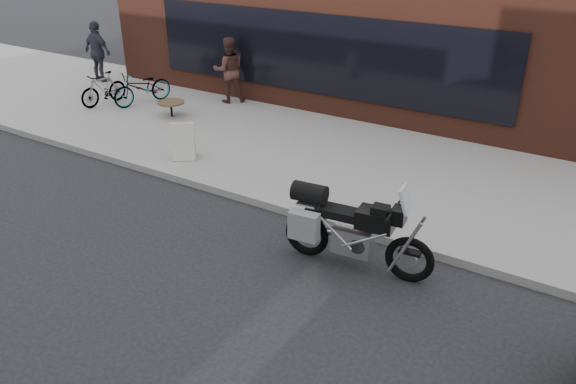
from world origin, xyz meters
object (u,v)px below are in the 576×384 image
Objects in this scene: bicycle_rear at (103,89)px; sandwich_sign at (183,140)px; motorcycle at (347,228)px; bicycle_front at (143,88)px; cafe_table at (171,103)px; cafe_patron_right at (98,52)px; cafe_patron_left at (229,70)px.

bicycle_rear reaches higher than sandwich_sign.
motorcycle reaches higher than bicycle_front.
cafe_patron_right reaches higher than cafe_table.
cafe_patron_left is at bearing 74.67° from sandwich_sign.
motorcycle is 1.33× the size of cafe_patron_left.
bicycle_front is 1.19× the size of bicycle_rear.
bicycle_front is 1.47m from cafe_table.
bicycle_rear is at bearing -7.35° from cafe_patron_left.
motorcycle is at bearing -27.85° from cafe_table.
sandwich_sign is at bearing -16.29° from bicycle_rear.
cafe_table is 0.37× the size of cafe_patron_right.
bicycle_front is (-8.25, 4.03, -0.04)m from motorcycle.
cafe_patron_right is (-6.36, 3.35, 0.53)m from sandwich_sign.
bicycle_front is 2.52× the size of cafe_table.
cafe_patron_left is (2.78, 2.04, 0.45)m from bicycle_rear.
cafe_table is 1.98m from cafe_patron_left.
cafe_patron_right reaches higher than sandwich_sign.
sandwich_sign is 0.42× the size of cafe_patron_right.
bicycle_front reaches higher than bicycle_rear.
cafe_patron_left is 4.76m from cafe_patron_right.
cafe_table is 4.50m from cafe_patron_right.
cafe_patron_right is at bearing 149.80° from motorcycle.
cafe_patron_left is 0.96× the size of cafe_patron_right.
bicycle_rear is at bearing 153.67° from motorcycle.
cafe_patron_right reaches higher than cafe_patron_left.
cafe_patron_right reaches higher than motorcycle.
cafe_patron_left is at bearing 74.82° from cafe_table.
sandwich_sign reaches higher than cafe_table.
bicycle_front is at bearing 148.19° from motorcycle.
sandwich_sign is 7.21m from cafe_patron_right.
bicycle_front reaches higher than sandwich_sign.
cafe_patron_left is (-6.35, 5.46, 0.39)m from motorcycle.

